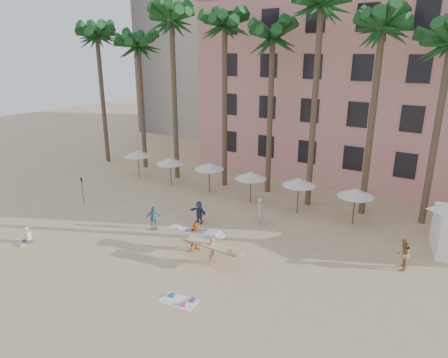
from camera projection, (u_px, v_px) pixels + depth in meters
ground at (152, 278)px, 21.08m from camera, size 120.00×120.00×0.00m
pink_hotel at (403, 91)px, 35.88m from camera, size 35.00×14.00×16.00m
palm_row at (289, 29)px, 28.85m from camera, size 44.40×5.40×16.30m
umbrella_row at (229, 170)px, 31.92m from camera, size 22.50×2.70×2.73m
beach_towel at (180, 300)px, 19.16m from camera, size 1.91×1.21×0.14m
carrier_yellow at (213, 249)px, 22.26m from camera, size 3.19×1.04×1.61m
carrier_white at (196, 236)px, 23.75m from camera, size 2.96×1.29×1.79m
beachgoers at (256, 224)px, 25.50m from camera, size 15.78×5.50×1.92m
paddle at (82, 188)px, 30.67m from camera, size 0.18×0.04×2.23m
seated_man at (27, 238)px, 24.81m from camera, size 0.45×0.78×1.02m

